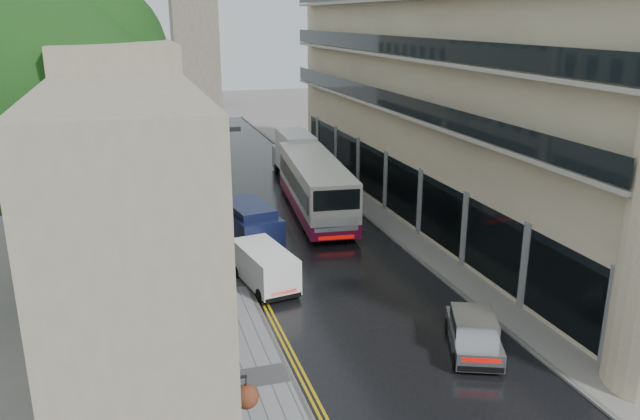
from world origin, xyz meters
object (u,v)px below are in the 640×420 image
tree_near (48,145)px  pedestrian (206,234)px  lamp_post_far (186,142)px  silver_hatchback (457,350)px  lamp_post_near (224,220)px  cream_bus (304,203)px  white_van (260,282)px  tree_far (77,117)px  navy_van (241,239)px  white_lorry (285,161)px

tree_near → pedestrian: (6.75, 3.86, -5.91)m
tree_near → lamp_post_far: tree_near is taller
lamp_post_far → silver_hatchback: bearing=-92.2°
lamp_post_near → lamp_post_far: 18.37m
cream_bus → white_van: cream_bus is taller
tree_far → pedestrian: bearing=-54.8°
pedestrian → lamp_post_near: lamp_post_near is taller
white_van → pedestrian: size_ratio=2.31×
cream_bus → navy_van: bearing=-131.3°
tree_near → silver_hatchback: 18.38m
navy_van → lamp_post_far: (-1.21, 13.80, 2.45)m
white_lorry → navy_van: (-5.96, -14.58, -0.49)m
white_lorry → pedestrian: size_ratio=3.92×
tree_far → white_van: size_ratio=2.95×
white_lorry → lamp_post_far: bearing=-171.1°
cream_bus → white_van: size_ratio=3.00×
tree_far → lamp_post_far: size_ratio=1.66×
tree_far → lamp_post_near: tree_far is taller
silver_hatchback → lamp_post_far: 26.76m
white_van → white_lorry: bearing=62.7°
cream_bus → pedestrian: (-5.88, -1.63, -0.71)m
cream_bus → lamp_post_far: size_ratio=1.69×
navy_van → white_van: bearing=-99.2°
cream_bus → silver_hatchback: cream_bus is taller
tree_far → silver_hatchback: bearing=-60.1°
tree_near → cream_bus: bearing=23.5°
white_lorry → navy_van: 15.75m
navy_van → lamp_post_far: bearing=85.8°
silver_hatchback → lamp_post_near: lamp_post_near is taller
lamp_post_near → cream_bus: bearing=56.8°
navy_van → silver_hatchback: bearing=-74.1°
cream_bus → white_lorry: (1.53, 10.51, 0.16)m
navy_van → pedestrian: navy_van is taller
silver_hatchback → navy_van: bearing=137.6°
lamp_post_far → navy_van: bearing=-102.0°
white_van → lamp_post_far: bearing=83.8°
silver_hatchback → white_van: (-5.58, 7.37, 0.23)m
white_lorry → silver_hatchback: bearing=-88.1°
cream_bus → white_lorry: 10.62m
tree_near → silver_hatchback: tree_near is taller
lamp_post_near → lamp_post_far: size_ratio=1.03×
silver_hatchback → navy_van: (-5.58, 11.90, 0.67)m
white_lorry → pedestrian: bearing=-118.7°
cream_bus → navy_van: size_ratio=2.32×
tree_near → lamp_post_near: (6.77, -3.13, -2.98)m
silver_hatchback → white_van: size_ratio=0.91×
lamp_post_far → white_lorry: bearing=-10.8°
pedestrian → lamp_post_far: size_ratio=0.24×
tree_far → lamp_post_far: tree_far is taller
tree_near → lamp_post_far: (6.99, 15.23, -3.08)m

